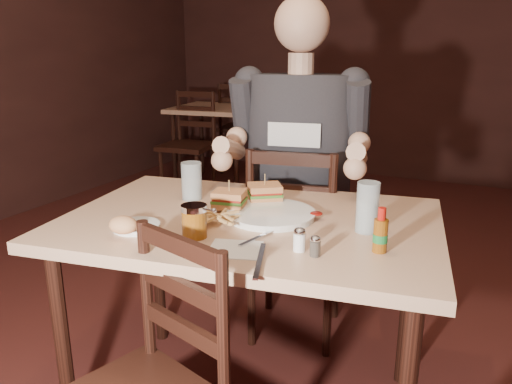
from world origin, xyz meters
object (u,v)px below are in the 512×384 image
at_px(chair_far, 297,241).
at_px(main_table, 250,239).
at_px(side_plate, 136,227).
at_px(syrup_dispenser, 194,221).
at_px(hot_sauce, 381,230).
at_px(dinner_plate, 271,215).
at_px(glass_right, 367,207).
at_px(bg_chair_far, 242,128).
at_px(bg_chair_near, 187,146).
at_px(glass_left, 192,181).
at_px(diner, 298,126).
at_px(bg_table, 217,116).

bearing_deg(chair_far, main_table, 83.58).
bearing_deg(side_plate, syrup_dispenser, 5.66).
distance_m(main_table, side_plate, 0.39).
bearing_deg(hot_sauce, dinner_plate, 160.91).
bearing_deg(side_plate, glass_right, 23.82).
height_order(bg_chair_far, bg_chair_near, bg_chair_far).
xyz_separation_m(bg_chair_near, dinner_plate, (1.83, -2.26, 0.30)).
bearing_deg(main_table, bg_chair_far, 117.44).
bearing_deg(bg_chair_far, side_plate, 103.13).
distance_m(dinner_plate, glass_left, 0.37).
bearing_deg(bg_chair_near, syrup_dispenser, -62.40).
bearing_deg(diner, glass_right, -59.89).
relative_size(bg_table, diner, 0.84).
height_order(diner, syrup_dispenser, diner).
xyz_separation_m(bg_chair_far, hot_sauce, (2.23, -3.50, 0.35)).
bearing_deg(syrup_dispenser, hot_sauce, 4.89).
height_order(main_table, glass_left, glass_left).
height_order(bg_chair_far, hot_sauce, bg_chair_far).
relative_size(chair_far, glass_left, 6.48).
bearing_deg(diner, bg_table, 115.94).
bearing_deg(bg_chair_near, glass_right, -52.44).
xyz_separation_m(diner, hot_sauce, (0.50, -0.64, -0.17)).
bearing_deg(glass_left, hot_sauce, -15.33).
bearing_deg(bg_chair_near, bg_chair_far, 83.86).
relative_size(syrup_dispenser, side_plate, 0.70).
distance_m(bg_chair_far, diner, 3.39).
distance_m(hot_sauce, syrup_dispenser, 0.55).
height_order(bg_table, dinner_plate, dinner_plate).
height_order(glass_left, side_plate, glass_left).
xyz_separation_m(chair_far, bg_chair_near, (-1.72, 1.71, 0.01)).
distance_m(bg_table, syrup_dispenser, 3.52).
height_order(chair_far, glass_left, chair_far).
bearing_deg(bg_chair_near, dinner_plate, -57.21).
height_order(main_table, diner, diner).
xyz_separation_m(bg_chair_far, glass_left, (1.46, -3.29, 0.36)).
height_order(chair_far, bg_chair_near, bg_chair_near).
distance_m(main_table, hot_sauce, 0.50).
bearing_deg(dinner_plate, bg_table, 123.01).
bearing_deg(diner, dinner_plate, -89.75).
height_order(main_table, dinner_plate, dinner_plate).
bearing_deg(syrup_dispenser, glass_right, 22.10).
bearing_deg(side_plate, diner, 72.55).
height_order(bg_chair_far, glass_right, bg_chair_far).
relative_size(main_table, syrup_dispenser, 13.28).
height_order(glass_left, syrup_dispenser, glass_left).
bearing_deg(diner, side_plate, -118.27).
bearing_deg(chair_far, dinner_plate, 90.22).
relative_size(bg_chair_far, glass_left, 6.79).
height_order(bg_table, syrup_dispenser, syrup_dispenser).
relative_size(glass_left, side_plate, 0.97).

